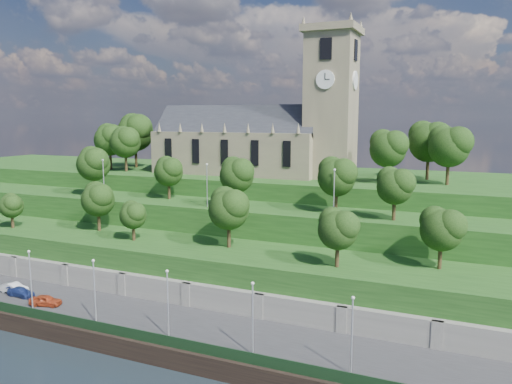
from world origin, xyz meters
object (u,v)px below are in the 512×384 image
at_px(car_left, 46,300).
at_px(car_middle, 14,288).
at_px(car_right, 21,292).
at_px(church, 262,135).

distance_m(car_left, car_middle, 7.89).
relative_size(car_left, car_middle, 0.97).
xyz_separation_m(car_left, car_right, (-5.64, 1.20, -0.10)).
distance_m(church, car_right, 48.69).
height_order(church, car_middle, church).
bearing_deg(car_left, car_middle, 60.93).
height_order(car_left, car_middle, car_left).
xyz_separation_m(car_middle, car_right, (2.04, -0.66, -0.09)).
bearing_deg(car_right, church, -22.71).
distance_m(car_middle, car_right, 2.14).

